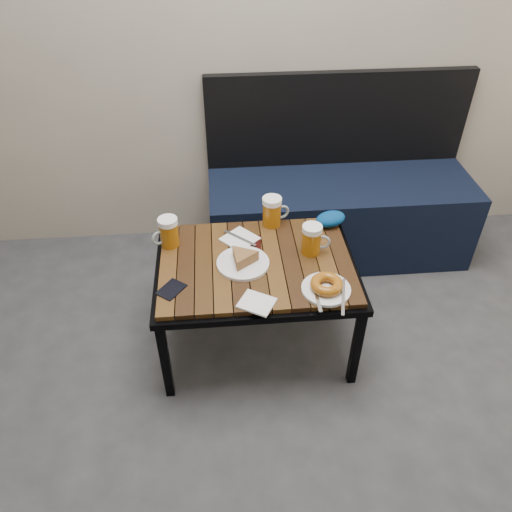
{
  "coord_description": "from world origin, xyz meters",
  "views": [
    {
      "loc": [
        -0.36,
        -0.49,
        1.8
      ],
      "look_at": [
        -0.22,
        1.1,
        0.5
      ],
      "focal_mm": 35.0,
      "sensor_mm": 36.0,
      "label": 1
    }
  ],
  "objects": [
    {
      "name": "plate_pie",
      "position": [
        -0.28,
        1.09,
        0.5
      ],
      "size": [
        0.22,
        0.22,
        0.06
      ],
      "color": "white",
      "rests_on": "cafe_table"
    },
    {
      "name": "beer_mug_right",
      "position": [
        0.01,
        1.15,
        0.54
      ],
      "size": [
        0.13,
        0.09,
        0.13
      ],
      "rotation": [
        0.0,
        0.0,
        -0.14
      ],
      "color": "#9D590C",
      "rests_on": "cafe_table"
    },
    {
      "name": "plate_bagel",
      "position": [
        0.03,
        0.9,
        0.49
      ],
      "size": [
        0.19,
        0.25,
        0.05
      ],
      "color": "white",
      "rests_on": "cafe_table"
    },
    {
      "name": "beer_mug_centre",
      "position": [
        -0.13,
        1.37,
        0.54
      ],
      "size": [
        0.13,
        0.1,
        0.14
      ],
      "rotation": [
        0.0,
        0.0,
        0.22
      ],
      "color": "#9D590C",
      "rests_on": "cafe_table"
    },
    {
      "name": "napkin_right",
      "position": [
        -0.24,
        0.85,
        0.48
      ],
      "size": [
        0.16,
        0.16,
        0.01
      ],
      "rotation": [
        0.0,
        0.0,
        -0.52
      ],
      "color": "white",
      "rests_on": "cafe_table"
    },
    {
      "name": "bench",
      "position": [
        0.29,
        1.76,
        0.27
      ],
      "size": [
        1.4,
        0.5,
        0.95
      ],
      "color": "black",
      "rests_on": "ground"
    },
    {
      "name": "knit_pouch",
      "position": [
        0.14,
        1.34,
        0.5
      ],
      "size": [
        0.17,
        0.14,
        0.06
      ],
      "primitive_type": "ellipsoid",
      "rotation": [
        0.0,
        0.0,
        0.34
      ],
      "color": "navy",
      "rests_on": "cafe_table"
    },
    {
      "name": "napkin_left",
      "position": [
        -0.28,
        1.26,
        0.48
      ],
      "size": [
        0.19,
        0.19,
        0.01
      ],
      "rotation": [
        0.0,
        0.0,
        0.74
      ],
      "color": "white",
      "rests_on": "cafe_table"
    },
    {
      "name": "passport_navy",
      "position": [
        -0.57,
        0.96,
        0.47
      ],
      "size": [
        0.13,
        0.13,
        0.01
      ],
      "primitive_type": "cube",
      "rotation": [
        0.0,
        0.0,
        -0.65
      ],
      "color": "black",
      "rests_on": "cafe_table"
    },
    {
      "name": "cafe_table",
      "position": [
        -0.22,
        1.1,
        0.43
      ],
      "size": [
        0.84,
        0.62,
        0.47
      ],
      "color": "black",
      "rests_on": "ground"
    },
    {
      "name": "beer_mug_left",
      "position": [
        -0.59,
        1.25,
        0.54
      ],
      "size": [
        0.13,
        0.11,
        0.13
      ],
      "rotation": [
        0.0,
        0.0,
        3.62
      ],
      "color": "#9D590C",
      "rests_on": "cafe_table"
    },
    {
      "name": "passport_burgundy",
      "position": [
        -0.23,
        1.22,
        0.47
      ],
      "size": [
        0.09,
        0.12,
        0.01
      ],
      "primitive_type": "cube",
      "rotation": [
        0.0,
        0.0,
        -0.09
      ],
      "color": "black",
      "rests_on": "cafe_table"
    }
  ]
}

